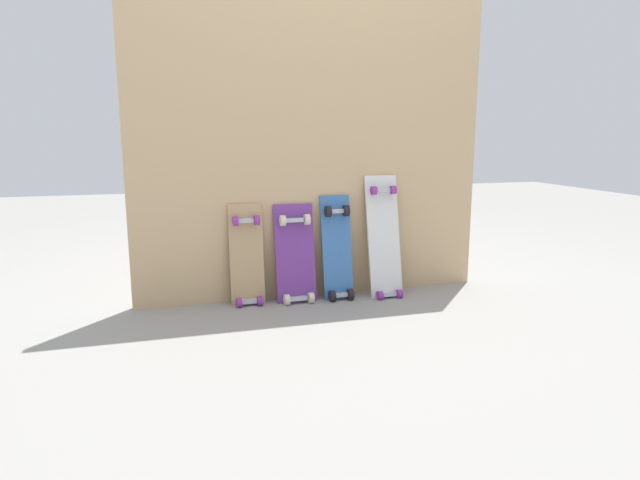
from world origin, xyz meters
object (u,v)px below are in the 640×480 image
skateboard_blue (337,253)px  skateboard_white (384,242)px  skateboard_purple (296,259)px  skateboard_natural (247,261)px

skateboard_blue → skateboard_white: size_ratio=0.85×
skateboard_purple → skateboard_white: 0.53m
skateboard_natural → skateboard_white: (0.79, -0.04, 0.07)m
skateboard_natural → skateboard_purple: 0.27m
skateboard_purple → skateboard_white: (0.52, -0.02, 0.07)m
skateboard_natural → skateboard_blue: size_ratio=0.96×
skateboard_natural → skateboard_blue: (0.51, -0.03, 0.02)m
skateboard_blue → skateboard_natural: bearing=177.1°
skateboard_purple → skateboard_white: skateboard_white is taller
skateboard_white → skateboard_purple: bearing=177.5°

